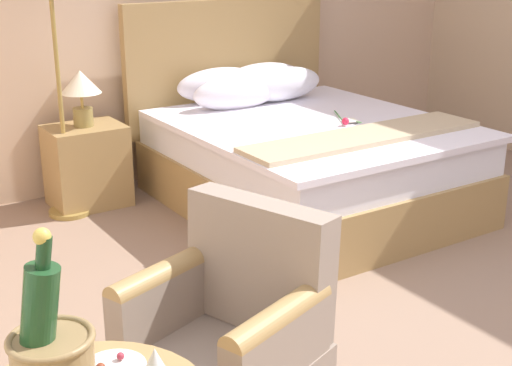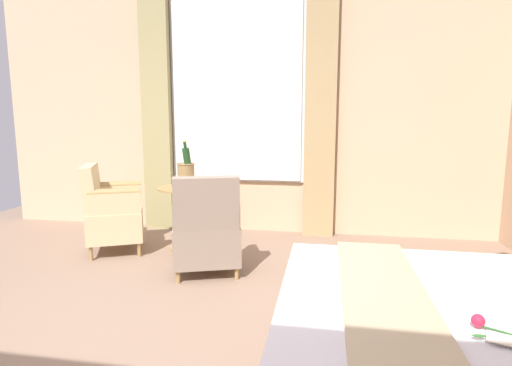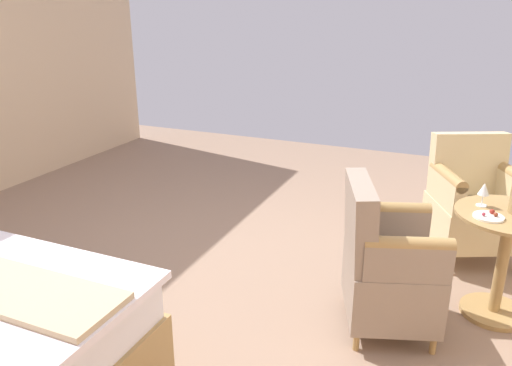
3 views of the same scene
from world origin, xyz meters
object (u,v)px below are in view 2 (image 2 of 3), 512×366
at_px(champagne_bucket, 186,171).
at_px(armchair_by_window, 206,230).
at_px(side_table_round, 188,213).
at_px(snack_plate, 194,188).
at_px(wine_glass_near_edge, 202,177).
at_px(armchair_facing_bed, 111,212).
at_px(wine_glass_near_bucket, 176,180).

relative_size(champagne_bucket, armchair_by_window, 0.54).
height_order(side_table_round, snack_plate, snack_plate).
xyz_separation_m(champagne_bucket, wine_glass_near_edge, (0.01, 0.18, -0.06)).
bearing_deg(wine_glass_near_edge, side_table_round, -65.91).
distance_m(champagne_bucket, armchair_facing_bed, 0.89).
relative_size(wine_glass_near_edge, armchair_facing_bed, 0.15).
distance_m(wine_glass_near_bucket, snack_plate, 0.20).
distance_m(wine_glass_near_edge, snack_plate, 0.21).
xyz_separation_m(champagne_bucket, snack_plate, (0.19, 0.15, -0.15)).
distance_m(side_table_round, armchair_facing_bed, 0.80).
bearing_deg(wine_glass_near_edge, champagne_bucket, -92.44).
distance_m(side_table_round, champagne_bucket, 0.45).
bearing_deg(armchair_facing_bed, wine_glass_near_bucket, 91.95).
bearing_deg(side_table_round, armchair_facing_bed, -76.55).
relative_size(wine_glass_near_bucket, snack_plate, 0.86).
bearing_deg(armchair_facing_bed, side_table_round, 103.45).
xyz_separation_m(wine_glass_near_bucket, wine_glass_near_edge, (-0.23, 0.20, -0.00)).
relative_size(wine_glass_near_bucket, armchair_facing_bed, 0.16).
xyz_separation_m(wine_glass_near_edge, armchair_facing_bed, (0.25, -0.92, -0.35)).
xyz_separation_m(armchair_by_window, armchair_facing_bed, (-0.45, -1.17, 0.02)).
bearing_deg(snack_plate, armchair_by_window, 28.50).
xyz_separation_m(side_table_round, snack_plate, (0.12, 0.12, 0.29)).
bearing_deg(wine_glass_near_bucket, armchair_facing_bed, -88.05).
distance_m(champagne_bucket, wine_glass_near_bucket, 0.24).
bearing_deg(side_table_round, armchair_by_window, 31.91).
xyz_separation_m(champagne_bucket, armchair_facing_bed, (0.26, -0.74, -0.41)).
bearing_deg(side_table_round, champagne_bucket, -153.48).
bearing_deg(armchair_by_window, wine_glass_near_bucket, -136.15).
bearing_deg(snack_plate, champagne_bucket, -141.79).
bearing_deg(wine_glass_near_edge, wine_glass_near_bucket, -41.76).
relative_size(wine_glass_near_edge, snack_plate, 0.80).
height_order(wine_glass_near_edge, armchair_by_window, armchair_by_window).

